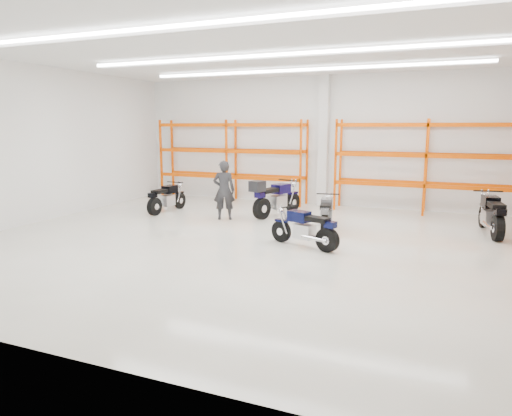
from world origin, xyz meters
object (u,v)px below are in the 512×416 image
at_px(motorcycle_main, 307,229).
at_px(standing_man, 224,190).
at_px(motorcycle_back_a, 166,199).
at_px(structural_column, 324,141).
at_px(motorcycle_back_b, 274,198).
at_px(motorcycle_back_d, 492,216).
at_px(motorcycle_back_c, 326,215).

relative_size(motorcycle_main, standing_man, 1.02).
height_order(motorcycle_back_a, structural_column, structural_column).
distance_m(motorcycle_back_b, motorcycle_back_d, 6.03).
xyz_separation_m(motorcycle_back_b, motorcycle_back_c, (1.97, -1.31, -0.13)).
bearing_deg(motorcycle_main, motorcycle_back_b, 121.66).
xyz_separation_m(motorcycle_main, motorcycle_back_b, (-1.97, 3.19, 0.14)).
distance_m(motorcycle_back_b, motorcycle_back_c, 2.37).
bearing_deg(structural_column, motorcycle_back_c, -74.53).
xyz_separation_m(motorcycle_back_b, structural_column, (0.89, 2.58, 1.68)).
xyz_separation_m(motorcycle_back_a, motorcycle_back_c, (5.45, -0.62, -0.00)).
relative_size(motorcycle_main, motorcycle_back_a, 0.93).
bearing_deg(motorcycle_back_d, motorcycle_back_a, -176.95).
bearing_deg(motorcycle_back_d, standing_man, -173.71).
relative_size(motorcycle_back_a, standing_man, 1.09).
xyz_separation_m(motorcycle_main, standing_man, (-3.19, 2.20, 0.46)).
xyz_separation_m(motorcycle_back_b, motorcycle_back_d, (6.03, -0.19, -0.06)).
relative_size(motorcycle_main, structural_column, 0.40).
distance_m(motorcycle_back_c, standing_man, 3.24).
height_order(motorcycle_back_a, standing_man, standing_man).
relative_size(motorcycle_back_b, standing_man, 1.27).
height_order(motorcycle_main, motorcycle_back_c, motorcycle_back_c).
distance_m(motorcycle_main, structural_column, 6.15).
relative_size(motorcycle_back_d, structural_column, 0.49).
relative_size(motorcycle_back_a, motorcycle_back_d, 0.88).
height_order(motorcycle_main, motorcycle_back_a, motorcycle_back_a).
xyz_separation_m(motorcycle_back_b, standing_man, (-1.23, -0.99, 0.32)).
bearing_deg(structural_column, standing_man, -120.70).
distance_m(motorcycle_back_c, motorcycle_back_d, 4.21).
relative_size(motorcycle_back_d, standing_man, 1.24).
bearing_deg(motorcycle_back_d, motorcycle_main, -143.56).
relative_size(motorcycle_back_a, motorcycle_back_b, 0.86).
relative_size(motorcycle_main, motorcycle_back_d, 0.82).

